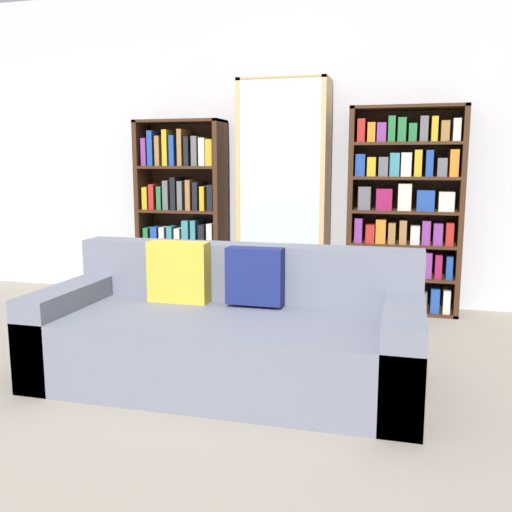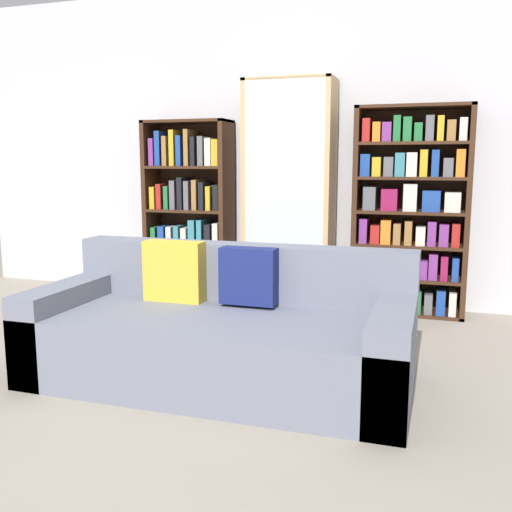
# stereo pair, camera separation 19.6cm
# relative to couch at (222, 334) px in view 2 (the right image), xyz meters

# --- Properties ---
(ground_plane) EXTENTS (16.00, 16.00, 0.00)m
(ground_plane) POSITION_rel_couch_xyz_m (-0.19, -0.51, -0.26)
(ground_plane) COLOR gray
(wall_back) EXTENTS (6.13, 0.06, 2.70)m
(wall_back) POSITION_rel_couch_xyz_m (-0.19, 2.00, 1.09)
(wall_back) COLOR silver
(wall_back) RESTS_ON ground
(couch) EXTENTS (2.07, 0.93, 0.75)m
(couch) POSITION_rel_couch_xyz_m (0.00, 0.00, 0.00)
(couch) COLOR slate
(couch) RESTS_ON ground
(bookshelf_left) EXTENTS (0.77, 0.32, 1.57)m
(bookshelf_left) POSITION_rel_couch_xyz_m (-1.00, 1.80, 0.48)
(bookshelf_left) COLOR #3D2314
(bookshelf_left) RESTS_ON ground
(display_cabinet) EXTENTS (0.73, 0.36, 1.88)m
(display_cabinet) POSITION_rel_couch_xyz_m (-0.07, 1.78, 0.67)
(display_cabinet) COLOR tan
(display_cabinet) RESTS_ON ground
(bookshelf_right) EXTENTS (0.89, 0.32, 1.64)m
(bookshelf_right) POSITION_rel_couch_xyz_m (0.91, 1.80, 0.54)
(bookshelf_right) COLOR #3D2314
(bookshelf_right) RESTS_ON ground
(wine_bottle) EXTENTS (0.08, 0.08, 0.38)m
(wine_bottle) POSITION_rel_couch_xyz_m (0.53, 0.69, -0.11)
(wine_bottle) COLOR black
(wine_bottle) RESTS_ON ground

